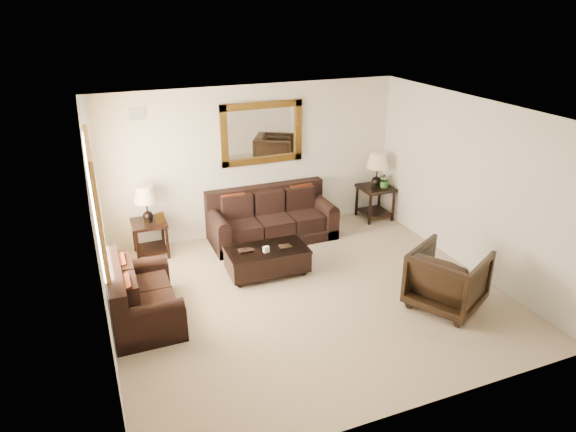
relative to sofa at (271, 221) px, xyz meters
name	(u,v)px	position (x,y,z in m)	size (l,w,h in m)	color
room	(309,211)	(-0.18, -2.06, 1.02)	(5.51, 5.01, 2.71)	tan
window	(96,202)	(-2.88, -1.16, 1.22)	(0.07, 1.96, 1.66)	white
mirror	(262,133)	(0.00, 0.41, 1.52)	(1.50, 0.06, 1.10)	#503610
air_vent	(137,114)	(-2.08, 0.42, 2.02)	(0.25, 0.02, 0.18)	#999999
sofa	(271,221)	(0.00, 0.00, 0.00)	(2.22, 0.96, 0.91)	black
loveseat	(140,300)	(-2.53, -1.78, -0.03)	(0.87, 1.47, 0.83)	black
end_table_left	(147,211)	(-2.13, 0.12, 0.48)	(0.56, 0.56, 1.24)	black
end_table_right	(377,176)	(2.22, 0.10, 0.54)	(0.61, 0.61, 1.34)	black
coffee_table	(267,258)	(-0.52, -1.22, -0.06)	(1.29, 0.72, 0.54)	black
armchair	(448,276)	(1.51, -3.04, 0.15)	(0.93, 0.87, 0.95)	black
potted_plant	(385,181)	(2.35, -0.02, 0.45)	(0.28, 0.31, 0.24)	#28531C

